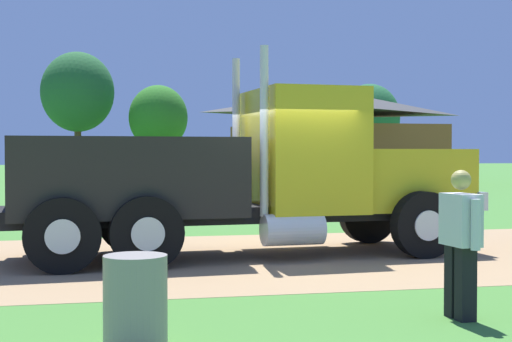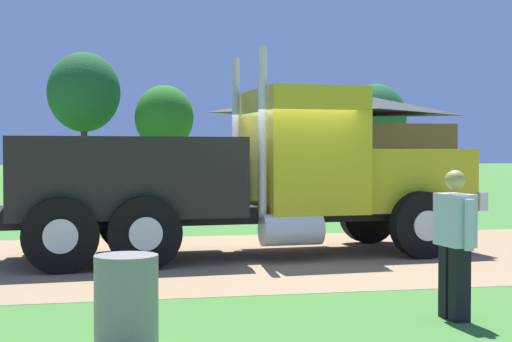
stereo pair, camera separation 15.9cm
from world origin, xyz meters
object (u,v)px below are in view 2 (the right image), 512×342
Objects in this scene: visitor_standing_near at (455,238)px; steel_barrel at (126,302)px; shed_building at (341,139)px; visitor_far_side at (89,186)px; truck_foreground_white at (242,178)px.

visitor_standing_near is 1.86× the size of steel_barrel.
visitor_standing_near is at bearing 9.30° from steel_barrel.
visitor_standing_near is 0.14× the size of shed_building.
steel_barrel is at bearing -110.85° from shed_building.
shed_building is (9.58, 33.78, 1.69)m from visitor_standing_near.
visitor_standing_near is at bearing -70.44° from visitor_far_side.
steel_barrel is at bearing -170.70° from visitor_standing_near.
truck_foreground_white is 9.64× the size of steel_barrel.
visitor_standing_near is 0.90× the size of visitor_far_side.
visitor_standing_near is at bearing -105.84° from shed_building.
visitor_far_side is 11.99m from steel_barrel.
steel_barrel is 0.08× the size of shed_building.
truck_foreground_white is 6.40m from steel_barrel.
truck_foreground_white is 5.19× the size of visitor_standing_near.
shed_building reaches higher than visitor_far_side.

